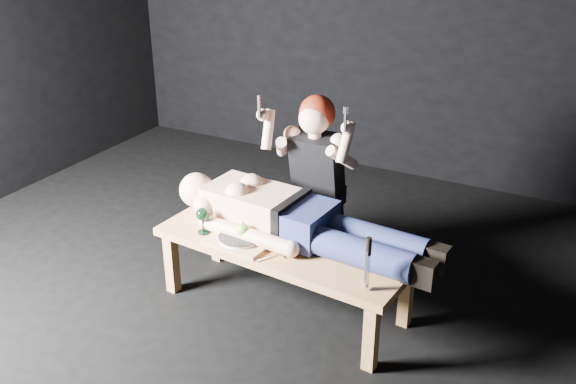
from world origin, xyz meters
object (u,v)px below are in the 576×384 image
Objects in this scene: lying_man at (300,216)px; serving_tray at (240,241)px; carving_knife at (368,264)px; table at (284,275)px; kneeling_woman at (321,180)px; goblet at (203,221)px.

serving_tray is (-0.28, -0.21, -0.13)m from lying_man.
lying_man is at bearing 153.87° from carving_knife.
table is 0.92× the size of lying_man.
kneeling_woman is 0.83m from goblet.
carving_knife is at bearing -7.74° from serving_tray.
goblet is (-0.25, -0.00, 0.07)m from serving_tray.
carving_knife is (0.61, -0.24, 0.38)m from table.
lying_man is at bearing 61.26° from table.
lying_man reaches higher than serving_tray.
carving_knife reaches higher than serving_tray.
goblet is (-0.48, -0.13, 0.31)m from table.
serving_tray reaches higher than table.
table is at bearing -118.74° from lying_man.
kneeling_woman is 3.34× the size of serving_tray.
kneeling_woman is at bearing 105.14° from lying_man.
kneeling_woman is 4.10× the size of carving_knife.
goblet is (-0.45, -0.69, -0.09)m from kneeling_woman.
lying_man is 5.51× the size of carving_knife.
carving_knife is at bearing -16.82° from table.
serving_tray is at bearing -137.95° from lying_man.
carving_knife is (1.08, -0.11, 0.07)m from goblet.
serving_tray is at bearing 176.95° from carving_knife.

